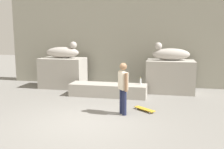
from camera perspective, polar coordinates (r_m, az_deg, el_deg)
name	(u,v)px	position (r m, az deg, el deg)	size (l,w,h in m)	color
ground_plane	(84,122)	(7.80, -6.11, -10.33)	(40.00, 40.00, 0.00)	slate
facade_wall	(120,16)	(13.05, 1.75, 12.68)	(11.38, 0.60, 6.77)	gray
pedestal_left	(63,73)	(12.56, -10.75, 0.40)	(2.04, 1.27, 1.41)	#A39E93
pedestal_right	(170,76)	(11.61, 12.72, -0.39)	(2.04, 1.27, 1.41)	#A39E93
statue_reclining_left	(63,52)	(12.44, -10.73, 4.90)	(1.61, 0.58, 0.78)	#AEA79F
statue_reclining_right	(170,54)	(11.48, 12.71, 4.48)	(1.65, 0.71, 0.78)	#AEA79F
ledge_block	(108,90)	(10.69, -0.85, -3.44)	(3.16, 0.85, 0.51)	#A39E93
skater	(123,86)	(8.20, 2.47, -2.61)	(0.37, 0.46, 1.67)	#1E233F
skateboard	(145,109)	(8.82, 7.20, -7.58)	(0.75, 0.66, 0.08)	gold
bottle_clear	(141,81)	(10.62, 6.33, -1.54)	(0.07, 0.07, 0.28)	silver
bottle_red	(127,82)	(10.53, 3.24, -1.56)	(0.07, 0.07, 0.29)	red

